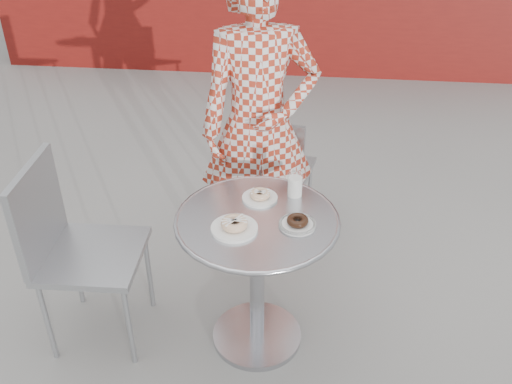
# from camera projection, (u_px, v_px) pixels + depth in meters

# --- Properties ---
(ground) EXTENTS (60.00, 60.00, 0.00)m
(ground) POSITION_uv_depth(u_px,v_px,m) (252.00, 336.00, 2.87)
(ground) COLOR #9A9893
(ground) RESTS_ON ground
(bistro_table) EXTENTS (0.73, 0.73, 0.74)m
(bistro_table) POSITION_uv_depth(u_px,v_px,m) (257.00, 251.00, 2.57)
(bistro_table) COLOR silver
(bistro_table) RESTS_ON ground
(chair_far) EXTENTS (0.45, 0.46, 0.81)m
(chair_far) POSITION_uv_depth(u_px,v_px,m) (278.00, 193.00, 3.54)
(chair_far) COLOR #9DA0A4
(chair_far) RESTS_ON ground
(chair_left) EXTENTS (0.47, 0.46, 0.95)m
(chair_left) POSITION_uv_depth(u_px,v_px,m) (96.00, 286.00, 2.75)
(chair_left) COLOR #9DA0A4
(chair_left) RESTS_ON ground
(seated_person) EXTENTS (0.70, 0.55, 1.71)m
(seated_person) POSITION_uv_depth(u_px,v_px,m) (259.00, 126.00, 2.96)
(seated_person) COLOR #A52C19
(seated_person) RESTS_ON ground
(plate_far) EXTENTS (0.16, 0.16, 0.04)m
(plate_far) POSITION_uv_depth(u_px,v_px,m) (260.00, 196.00, 2.59)
(plate_far) COLOR white
(plate_far) RESTS_ON bistro_table
(plate_near) EXTENTS (0.20, 0.20, 0.05)m
(plate_near) POSITION_uv_depth(u_px,v_px,m) (234.00, 226.00, 2.39)
(plate_near) COLOR white
(plate_near) RESTS_ON bistro_table
(plate_checker) EXTENTS (0.16, 0.16, 0.04)m
(plate_checker) POSITION_uv_depth(u_px,v_px,m) (297.00, 223.00, 2.42)
(plate_checker) COLOR white
(plate_checker) RESTS_ON bistro_table
(milk_cup) EXTENTS (0.07, 0.07, 0.11)m
(milk_cup) POSITION_uv_depth(u_px,v_px,m) (295.00, 185.00, 2.60)
(milk_cup) COLOR white
(milk_cup) RESTS_ON bistro_table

